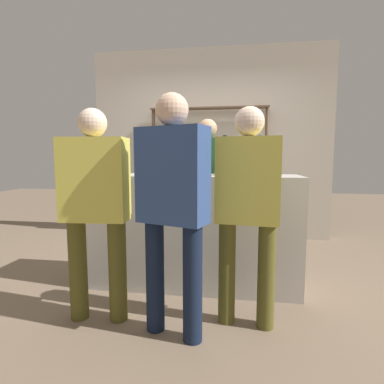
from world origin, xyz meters
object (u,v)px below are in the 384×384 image
(customer_right, at_px, (248,201))
(wine_glass, at_px, (263,163))
(ice_bucket, at_px, (191,163))
(customer_center, at_px, (173,199))
(customer_left, at_px, (95,201))
(counter_bottle_1, at_px, (229,161))
(counter_bottle_4, at_px, (225,159))
(counter_bottle_0, at_px, (174,161))
(server_behind_counter, at_px, (207,180))
(counter_bottle_3, at_px, (273,161))
(counter_bottle_2, at_px, (259,159))

(customer_right, bearing_deg, wine_glass, -7.39)
(ice_bucket, relative_size, customer_center, 0.14)
(customer_right, bearing_deg, customer_left, 101.31)
(counter_bottle_1, bearing_deg, customer_left, -137.29)
(customer_left, bearing_deg, customer_right, -89.59)
(customer_left, bearing_deg, counter_bottle_4, -54.82)
(wine_glass, bearing_deg, counter_bottle_0, -174.65)
(counter_bottle_0, height_order, counter_bottle_4, counter_bottle_4)
(customer_right, xyz_separation_m, customer_left, (-1.08, -0.08, -0.01))
(counter_bottle_4, distance_m, wine_glass, 0.34)
(counter_bottle_4, xyz_separation_m, ice_bucket, (-0.29, -0.06, -0.03))
(counter_bottle_4, height_order, customer_center, customer_center)
(counter_bottle_1, relative_size, customer_left, 0.22)
(customer_left, height_order, server_behind_counter, server_behind_counter)
(counter_bottle_3, height_order, server_behind_counter, server_behind_counter)
(counter_bottle_4, bearing_deg, wine_glass, -17.11)
(counter_bottle_2, height_order, customer_center, customer_center)
(counter_bottle_1, relative_size, counter_bottle_4, 0.95)
(counter_bottle_3, xyz_separation_m, server_behind_counter, (-0.65, 0.61, -0.22))
(counter_bottle_0, relative_size, customer_right, 0.23)
(counter_bottle_3, xyz_separation_m, customer_center, (-0.73, -0.88, -0.23))
(wine_glass, height_order, customer_right, customer_right)
(counter_bottle_4, bearing_deg, counter_bottle_3, 4.97)
(counter_bottle_0, height_order, wine_glass, counter_bottle_0)
(counter_bottle_0, height_order, counter_bottle_1, counter_bottle_0)
(counter_bottle_3, height_order, customer_right, customer_right)
(counter_bottle_0, bearing_deg, wine_glass, 5.35)
(counter_bottle_2, bearing_deg, counter_bottle_4, -163.49)
(counter_bottle_2, height_order, ice_bucket, counter_bottle_2)
(wine_glass, distance_m, customer_center, 1.00)
(counter_bottle_1, height_order, ice_bucket, counter_bottle_1)
(counter_bottle_1, height_order, counter_bottle_2, counter_bottle_2)
(counter_bottle_0, relative_size, customer_left, 0.23)
(counter_bottle_0, relative_size, customer_center, 0.22)
(counter_bottle_1, relative_size, wine_glass, 2.18)
(customer_right, height_order, customer_left, same)
(customer_right, relative_size, server_behind_counter, 0.95)
(ice_bucket, bearing_deg, counter_bottle_3, 7.94)
(counter_bottle_1, bearing_deg, ice_bucket, -148.77)
(customer_center, bearing_deg, customer_left, 97.06)
(counter_bottle_1, xyz_separation_m, server_behind_counter, (-0.25, 0.51, -0.22))
(counter_bottle_2, relative_size, customer_right, 0.23)
(wine_glass, height_order, ice_bucket, ice_bucket)
(counter_bottle_3, relative_size, wine_glass, 2.15)
(counter_bottle_0, relative_size, counter_bottle_1, 1.03)
(ice_bucket, height_order, customer_right, customer_right)
(server_behind_counter, bearing_deg, wine_glass, 51.28)
(counter_bottle_3, bearing_deg, counter_bottle_4, -175.03)
(counter_bottle_4, bearing_deg, counter_bottle_0, -158.39)
(wine_glass, xyz_separation_m, customer_right, (-0.14, -0.54, -0.26))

